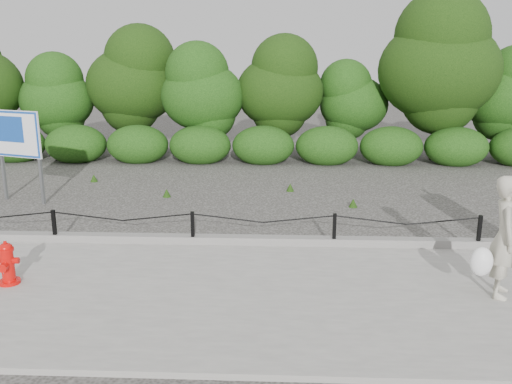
{
  "coord_description": "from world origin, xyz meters",
  "views": [
    {
      "loc": [
        1.53,
        -9.07,
        3.39
      ],
      "look_at": [
        1.12,
        0.2,
        1.0
      ],
      "focal_mm": 38.0,
      "sensor_mm": 36.0,
      "label": 1
    }
  ],
  "objects": [
    {
      "name": "treeline",
      "position": [
        0.68,
        8.88,
        2.51
      ],
      "size": [
        20.17,
        3.81,
        5.18
      ],
      "color": "black",
      "rests_on": "ground"
    },
    {
      "name": "fire_hydrant",
      "position": [
        -2.45,
        -1.82,
        0.39
      ],
      "size": [
        0.35,
        0.35,
        0.66
      ],
      "rotation": [
        0.0,
        0.0,
        0.06
      ],
      "color": "red",
      "rests_on": "sidewalk"
    },
    {
      "name": "sidewalk",
      "position": [
        0.0,
        -2.0,
        0.04
      ],
      "size": [
        14.0,
        4.0,
        0.08
      ],
      "primitive_type": "cube",
      "color": "gray",
      "rests_on": "ground"
    },
    {
      "name": "advertising_sign",
      "position": [
        -4.46,
        2.9,
        1.51
      ],
      "size": [
        1.28,
        0.5,
        2.14
      ],
      "rotation": [
        0.0,
        0.0,
        -0.33
      ],
      "color": "slate",
      "rests_on": "ground"
    },
    {
      "name": "curb",
      "position": [
        0.0,
        0.05,
        0.15
      ],
      "size": [
        14.0,
        0.22,
        0.14
      ],
      "primitive_type": "cube",
      "color": "slate",
      "rests_on": "sidewalk"
    },
    {
      "name": "ground",
      "position": [
        0.0,
        0.0,
        0.0
      ],
      "size": [
        90.0,
        90.0,
        0.0
      ],
      "primitive_type": "plane",
      "color": "#2D2B28",
      "rests_on": "ground"
    },
    {
      "name": "chain_barrier",
      "position": [
        0.0,
        0.0,
        0.46
      ],
      "size": [
        10.06,
        0.06,
        0.6
      ],
      "color": "black",
      "rests_on": "sidewalk"
    },
    {
      "name": "pedestrian",
      "position": [
        4.62,
        -1.89,
        0.92
      ],
      "size": [
        0.8,
        0.73,
        1.72
      ],
      "rotation": [
        0.0,
        0.0,
        1.24
      ],
      "color": "#B2AC99",
      "rests_on": "sidewalk"
    }
  ]
}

